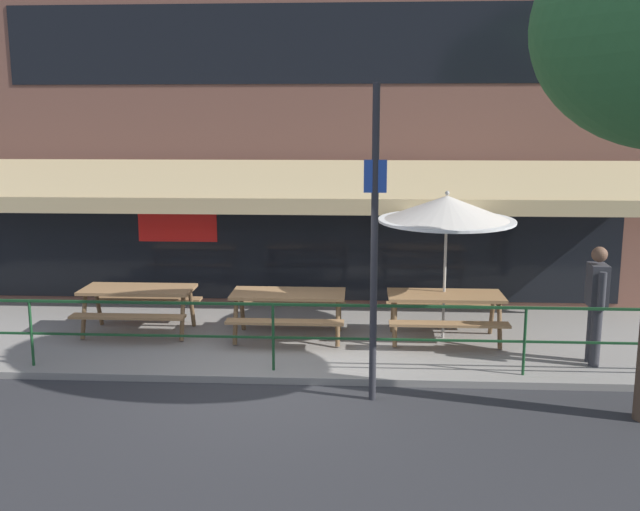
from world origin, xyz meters
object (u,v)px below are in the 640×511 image
object	(u,v)px
pedestrian_walking	(596,299)
picnic_table_centre	(288,302)
picnic_table_right	(445,304)
patio_umbrella_right	(447,210)
street_sign_pole	(374,243)
picnic_table_left	(138,297)

from	to	relation	value
pedestrian_walking	picnic_table_centre	bearing A→B (deg)	167.91
picnic_table_right	patio_umbrella_right	size ratio (longest dim) A/B	0.76
patio_umbrella_right	street_sign_pole	size ratio (longest dim) A/B	0.60
picnic_table_centre	street_sign_pole	size ratio (longest dim) A/B	0.45
patio_umbrella_right	pedestrian_walking	bearing A→B (deg)	-29.84
picnic_table_left	picnic_table_right	distance (m)	4.96
picnic_table_right	patio_umbrella_right	xyz separation A→B (m)	(0.00, 0.17, 1.47)
picnic_table_right	patio_umbrella_right	bearing A→B (deg)	90.00
pedestrian_walking	street_sign_pole	xyz separation A→B (m)	(-3.18, -1.28, 0.99)
picnic_table_left	picnic_table_right	world-z (taller)	same
pedestrian_walking	picnic_table_right	bearing A→B (deg)	153.90
patio_umbrella_right	picnic_table_right	bearing A→B (deg)	-90.00
picnic_table_right	patio_umbrella_right	distance (m)	1.48
picnic_table_left	picnic_table_centre	world-z (taller)	same
picnic_table_right	street_sign_pole	size ratio (longest dim) A/B	0.45
picnic_table_centre	picnic_table_right	world-z (taller)	same
picnic_table_right	street_sign_pole	world-z (taller)	street_sign_pole
pedestrian_walking	street_sign_pole	size ratio (longest dim) A/B	0.43
picnic_table_right	picnic_table_left	bearing A→B (deg)	178.36
picnic_table_left	picnic_table_centre	bearing A→B (deg)	-3.75
picnic_table_left	picnic_table_right	xyz separation A→B (m)	(4.96, -0.14, 0.00)
picnic_table_centre	picnic_table_right	bearing A→B (deg)	0.49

